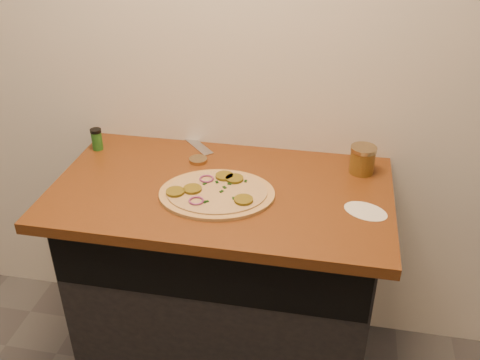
% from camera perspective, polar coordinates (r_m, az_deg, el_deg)
% --- Properties ---
extents(cabinet, '(1.10, 0.60, 0.86)m').
position_cam_1_polar(cabinet, '(2.20, -1.59, -10.77)').
color(cabinet, black).
rests_on(cabinet, ground).
extents(countertop, '(1.20, 0.70, 0.04)m').
position_cam_1_polar(countertop, '(1.91, -1.97, -1.20)').
color(countertop, brown).
rests_on(countertop, cabinet).
extents(pizza, '(0.45, 0.45, 0.03)m').
position_cam_1_polar(pizza, '(1.85, -2.53, -1.37)').
color(pizza, tan).
rests_on(pizza, countertop).
extents(chefs_knife, '(0.24, 0.25, 0.02)m').
position_cam_1_polar(chefs_knife, '(2.25, -5.64, 4.67)').
color(chefs_knife, '#B7BAC1').
rests_on(chefs_knife, countertop).
extents(mason_jar_lid, '(0.09, 0.09, 0.01)m').
position_cam_1_polar(mason_jar_lid, '(2.06, -4.48, 2.13)').
color(mason_jar_lid, '#9F885C').
rests_on(mason_jar_lid, countertop).
extents(salsa_jar, '(0.09, 0.09, 0.10)m').
position_cam_1_polar(salsa_jar, '(2.01, 12.93, 2.15)').
color(salsa_jar, maroon).
rests_on(salsa_jar, countertop).
extents(spice_shaker, '(0.04, 0.04, 0.09)m').
position_cam_1_polar(spice_shaker, '(2.21, -15.03, 4.23)').
color(spice_shaker, '#245E1D').
rests_on(spice_shaker, countertop).
extents(flour_spill, '(0.20, 0.20, 0.00)m').
position_cam_1_polar(flour_spill, '(1.81, 13.24, -3.26)').
color(flour_spill, silver).
rests_on(flour_spill, countertop).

